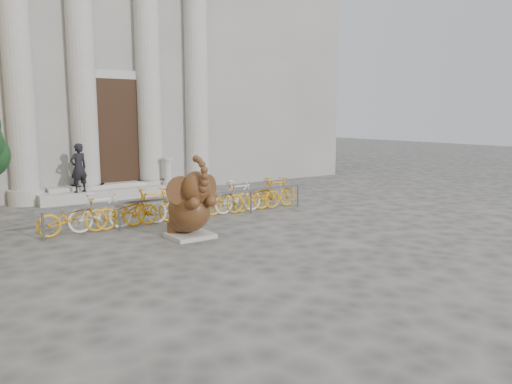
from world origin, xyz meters
TOP-DOWN VIEW (x-y plane):
  - ground at (0.00, 0.00)m, footprint 80.00×80.00m
  - classical_building at (0.00, 14.93)m, footprint 22.00×10.70m
  - entrance_steps at (0.00, 9.40)m, footprint 6.00×1.20m
  - elephant_statue at (-0.89, 2.62)m, footprint 1.34×1.48m
  - bike_rack at (-0.00, 4.59)m, footprint 8.14×0.53m
  - pedestrian at (-1.68, 9.05)m, footprint 0.69×0.55m
  - balustrade_post at (1.56, 9.10)m, footprint 0.41×0.41m

SIDE VIEW (x-z plane):
  - ground at x=0.00m, z-range 0.00..0.00m
  - entrance_steps at x=0.00m, z-range 0.00..0.36m
  - bike_rack at x=0.00m, z-range 0.00..1.00m
  - elephant_statue at x=-0.89m, z-range -0.27..1.73m
  - balustrade_post at x=1.56m, z-range 0.32..1.33m
  - pedestrian at x=-1.68m, z-range 0.36..2.00m
  - classical_building at x=0.00m, z-range -0.02..11.98m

